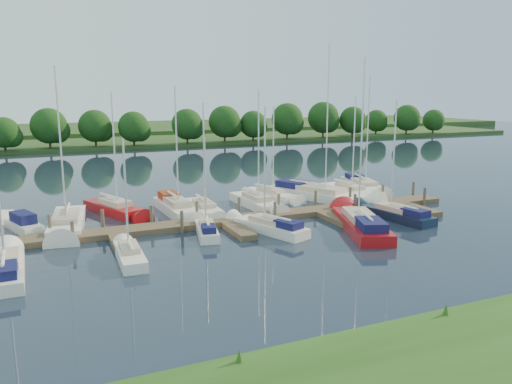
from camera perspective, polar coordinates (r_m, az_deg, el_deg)
name	(u,v)px	position (r m, az deg, el deg)	size (l,w,h in m)	color
ground	(269,255)	(30.59, 1.51, -7.16)	(260.00, 260.00, 0.00)	#182230
dock	(227,223)	(37.01, -3.28, -3.55)	(40.00, 6.00, 0.40)	#503B2D
mooring_pilings	(222,214)	(37.93, -3.88, -2.56)	(38.24, 2.84, 2.00)	#473D33
far_shore	(108,141)	(102.45, -16.59, 5.65)	(180.00, 30.00, 0.60)	#204319
distant_hill	(94,130)	(127.19, -18.02, 6.78)	(220.00, 40.00, 1.40)	#3B5625
treeline	(89,125)	(88.88, -18.55, 7.22)	(144.07, 9.97, 8.27)	#38281C
motorboat	(25,226)	(39.14, -24.92, -3.57)	(2.84, 4.90, 1.62)	white
sailboat_n_2	(67,225)	(38.67, -20.79, -3.53)	(3.23, 9.54, 11.88)	white
sailboat_n_3	(116,210)	(41.99, -15.71, -2.04)	(4.25, 7.75, 10.17)	#A20E12
sailboat_n_4	(177,209)	(40.99, -9.03, -1.99)	(2.31, 8.23, 10.64)	white
sailboat_n_5	(204,210)	(40.88, -5.92, -2.05)	(1.80, 7.22, 9.25)	white
sailboat_n_6	(257,204)	(42.71, 0.13, -1.39)	(2.26, 8.01, 10.26)	white
sailboat_n_7	(271,196)	(46.03, 1.75, -0.47)	(3.54, 6.83, 8.81)	white
sailboat_n_8	(321,196)	(46.24, 7.41, -0.43)	(6.78, 11.06, 14.31)	white
sailboat_n_9	(350,192)	(48.51, 10.73, -0.05)	(2.50, 7.70, 9.76)	white
sailboat_n_10	(364,186)	(51.66, 12.22, 0.63)	(4.16, 9.37, 11.68)	white
sailboat_s_0	(5,269)	(30.50, -26.74, -7.85)	(2.00, 7.90, 10.11)	white
sailboat_s_1	(129,256)	(30.48, -14.26, -7.05)	(1.50, 5.70, 7.47)	white
sailboat_s_2	(207,231)	(34.71, -5.67, -4.41)	(2.16, 5.38, 7.01)	white
sailboat_s_3	(269,227)	(35.32, 1.44, -4.06)	(3.72, 6.99, 9.09)	white
sailboat_s_4	(360,225)	(36.74, 11.79, -3.67)	(5.04, 9.83, 12.54)	#A20E12
sailboat_s_5	(395,215)	(40.29, 15.55, -2.54)	(2.76, 7.47, 9.51)	#0F1D34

